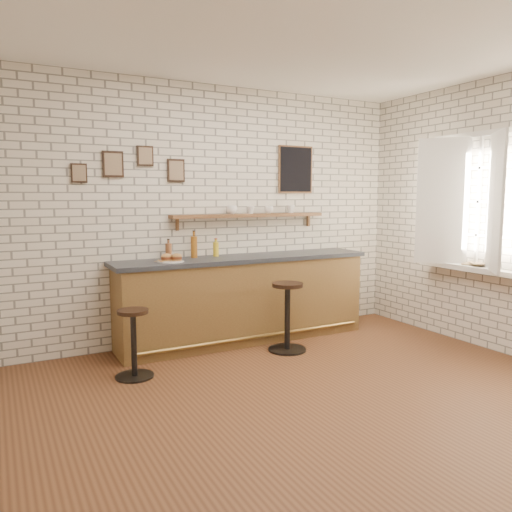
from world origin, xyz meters
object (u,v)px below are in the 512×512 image
object	(u,v)px
bitters_bottle_brown	(169,251)
shelf_cup_d	(291,209)
shelf_cup_b	(251,210)
shelf_cup_c	(269,210)
bar_counter	(244,298)
book_lower	(471,265)
bitters_bottle_amber	(194,247)
bar_stool_right	(287,314)
shelf_cup_a	(232,210)
bitters_bottle_white	(194,249)
bar_stool_left	(134,341)
ciabatta_sandwich	(171,257)
book_upper	(471,263)
condiment_bottle_yellow	(216,249)
sandwich_plate	(171,261)

from	to	relation	value
bitters_bottle_brown	shelf_cup_d	distance (m)	1.69
shelf_cup_b	shelf_cup_c	world-z (taller)	shelf_cup_b
bar_counter	shelf_cup_b	world-z (taller)	shelf_cup_b
bitters_bottle_brown	book_lower	distance (m)	3.41
bitters_bottle_amber	book_lower	world-z (taller)	bitters_bottle_amber
bar_stool_right	shelf_cup_a	xyz separation A→B (m)	(-0.30, 0.79, 1.14)
bar_stool_right	bitters_bottle_amber	bearing A→B (deg)	137.17
bitters_bottle_white	shelf_cup_c	bearing A→B (deg)	2.38
shelf_cup_d	bar_stool_left	bearing A→B (deg)	-172.56
ciabatta_sandwich	book_upper	bearing A→B (deg)	-23.51
shelf_cup_b	bar_counter	bearing A→B (deg)	161.77
bitters_bottle_brown	book_upper	world-z (taller)	bitters_bottle_brown
book_upper	shelf_cup_a	bearing A→B (deg)	177.18
bar_stool_right	ciabatta_sandwich	bearing A→B (deg)	156.03
bitters_bottle_white	bitters_bottle_amber	world-z (taller)	bitters_bottle_amber
shelf_cup_a	shelf_cup_c	bearing A→B (deg)	-43.54
bar_stool_left	book_lower	bearing A→B (deg)	-12.36
book_upper	bitters_bottle_amber	bearing A→B (deg)	-176.83
bar_counter	bitters_bottle_white	distance (m)	0.84
bar_counter	condiment_bottle_yellow	bearing A→B (deg)	151.32
bitters_bottle_brown	book_upper	bearing A→B (deg)	-27.40
shelf_cup_d	book_upper	size ratio (longest dim) A/B	0.50
bar_counter	shelf_cup_d	distance (m)	1.31
shelf_cup_a	shelf_cup_b	distance (m)	0.25
ciabatta_sandwich	bitters_bottle_white	world-z (taller)	bitters_bottle_white
bar_counter	condiment_bottle_yellow	size ratio (longest dim) A/B	14.59
bitters_bottle_brown	shelf_cup_b	bearing A→B (deg)	2.26
bitters_bottle_white	shelf_cup_a	world-z (taller)	shelf_cup_a
condiment_bottle_yellow	book_lower	world-z (taller)	condiment_bottle_yellow
ciabatta_sandwich	bar_counter	bearing A→B (deg)	4.60
sandwich_plate	ciabatta_sandwich	size ratio (longest dim) A/B	1.20
sandwich_plate	shelf_cup_d	bearing A→B (deg)	9.24
shelf_cup_b	shelf_cup_c	size ratio (longest dim) A/B	0.88
ciabatta_sandwich	book_upper	xyz separation A→B (m)	(3.07, -1.34, -0.10)
bar_counter	sandwich_plate	world-z (taller)	sandwich_plate
ciabatta_sandwich	bar_stool_left	world-z (taller)	ciabatta_sandwich
bitters_bottle_amber	bitters_bottle_white	bearing A→B (deg)	0.00
shelf_cup_c	shelf_cup_d	xyz separation A→B (m)	(0.32, 0.00, 0.01)
condiment_bottle_yellow	shelf_cup_b	xyz separation A→B (m)	(0.48, 0.04, 0.45)
bar_counter	bar_stool_right	size ratio (longest dim) A/B	4.06
bitters_bottle_brown	book_lower	xyz separation A→B (m)	(3.03, -1.57, -0.16)
shelf_cup_c	bitters_bottle_amber	bearing A→B (deg)	81.81
ciabatta_sandwich	shelf_cup_b	world-z (taller)	shelf_cup_b
shelf_cup_c	book_upper	distance (m)	2.42
book_lower	bitters_bottle_white	bearing A→B (deg)	127.41
ciabatta_sandwich	shelf_cup_b	xyz separation A→B (m)	(1.10, 0.27, 0.49)
bar_counter	book_upper	world-z (taller)	bar_counter
ciabatta_sandwich	book_lower	world-z (taller)	ciabatta_sandwich
condiment_bottle_yellow	shelf_cup_a	world-z (taller)	shelf_cup_a
ciabatta_sandwich	bitters_bottle_brown	xyz separation A→B (m)	(0.04, 0.23, 0.04)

